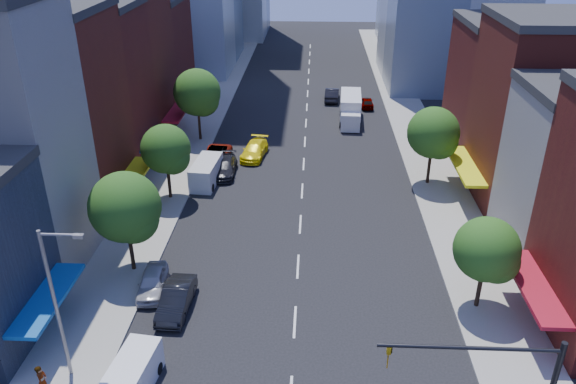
# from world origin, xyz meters

# --- Properties ---
(sidewalk_left) EXTENTS (5.00, 120.00, 0.15)m
(sidewalk_left) POSITION_xyz_m (-12.50, 40.00, 0.07)
(sidewalk_left) COLOR gray
(sidewalk_left) RESTS_ON ground
(sidewalk_right) EXTENTS (5.00, 120.00, 0.15)m
(sidewalk_right) POSITION_xyz_m (12.50, 40.00, 0.07)
(sidewalk_right) COLOR gray
(sidewalk_right) RESTS_ON ground
(bldg_left_2) EXTENTS (12.00, 9.00, 16.00)m
(bldg_left_2) POSITION_xyz_m (-21.00, 20.50, 8.00)
(bldg_left_2) COLOR maroon
(bldg_left_2) RESTS_ON ground
(bldg_left_3) EXTENTS (12.00, 8.00, 15.00)m
(bldg_left_3) POSITION_xyz_m (-21.00, 29.00, 7.50)
(bldg_left_3) COLOR #581716
(bldg_left_3) RESTS_ON ground
(bldg_left_4) EXTENTS (12.00, 9.00, 17.00)m
(bldg_left_4) POSITION_xyz_m (-21.00, 37.50, 8.50)
(bldg_left_4) COLOR maroon
(bldg_left_4) RESTS_ON ground
(bldg_left_5) EXTENTS (12.00, 10.00, 13.00)m
(bldg_left_5) POSITION_xyz_m (-21.00, 47.00, 6.50)
(bldg_left_5) COLOR #581716
(bldg_left_5) RESTS_ON ground
(bldg_right_2) EXTENTS (12.00, 10.00, 15.00)m
(bldg_right_2) POSITION_xyz_m (21.00, 24.00, 7.50)
(bldg_right_2) COLOR maroon
(bldg_right_2) RESTS_ON ground
(bldg_right_3) EXTENTS (12.00, 10.00, 13.00)m
(bldg_right_3) POSITION_xyz_m (21.00, 34.00, 6.50)
(bldg_right_3) COLOR #581716
(bldg_right_3) RESTS_ON ground
(streetlight) EXTENTS (2.25, 0.25, 9.00)m
(streetlight) POSITION_xyz_m (-11.81, 1.00, 5.28)
(streetlight) COLOR slate
(streetlight) RESTS_ON sidewalk_left
(tree_left_near) EXTENTS (4.80, 4.80, 7.30)m
(tree_left_near) POSITION_xyz_m (-11.35, 10.92, 4.87)
(tree_left_near) COLOR black
(tree_left_near) RESTS_ON sidewalk_left
(tree_left_mid) EXTENTS (4.20, 4.20, 6.65)m
(tree_left_mid) POSITION_xyz_m (-11.35, 21.92, 4.53)
(tree_left_mid) COLOR black
(tree_left_mid) RESTS_ON sidewalk_left
(tree_left_far) EXTENTS (5.00, 5.00, 7.75)m
(tree_left_far) POSITION_xyz_m (-11.35, 35.92, 5.20)
(tree_left_far) COLOR black
(tree_left_far) RESTS_ON sidewalk_left
(tree_right_near) EXTENTS (4.00, 4.00, 6.20)m
(tree_right_near) POSITION_xyz_m (11.65, 7.92, 4.19)
(tree_right_near) COLOR black
(tree_right_near) RESTS_ON sidewalk_right
(tree_right_far) EXTENTS (4.60, 4.60, 7.20)m
(tree_right_far) POSITION_xyz_m (11.65, 25.92, 4.86)
(tree_right_far) COLOR black
(tree_right_far) RESTS_ON sidewalk_right
(parked_car_front) EXTENTS (2.07, 4.39, 1.45)m
(parked_car_front) POSITION_xyz_m (-9.50, 8.69, 0.72)
(parked_car_front) COLOR #B2B1B6
(parked_car_front) RESTS_ON ground
(parked_car_second) EXTENTS (1.79, 4.82, 1.57)m
(parked_car_second) POSITION_xyz_m (-7.50, 6.86, 0.79)
(parked_car_second) COLOR black
(parked_car_second) RESTS_ON ground
(parked_car_third) EXTENTS (3.06, 5.71, 1.52)m
(parked_car_third) POSITION_xyz_m (-8.84, 29.74, 0.76)
(parked_car_third) COLOR #999999
(parked_car_third) RESTS_ON ground
(parked_car_rear) EXTENTS (2.19, 5.21, 1.50)m
(parked_car_rear) POSITION_xyz_m (-7.50, 27.23, 0.75)
(parked_car_rear) COLOR black
(parked_car_rear) RESTS_ON ground
(cargo_van_near) EXTENTS (2.37, 4.75, 1.94)m
(cargo_van_near) POSITION_xyz_m (-8.30, -0.18, 0.96)
(cargo_van_near) COLOR silver
(cargo_van_near) RESTS_ON ground
(cargo_van_far) EXTENTS (2.43, 5.21, 2.16)m
(cargo_van_far) POSITION_xyz_m (-8.89, 25.18, 1.07)
(cargo_van_far) COLOR silver
(cargo_van_far) RESTS_ON ground
(taxi) EXTENTS (2.81, 5.47, 1.52)m
(taxi) POSITION_xyz_m (-5.07, 31.58, 0.76)
(taxi) COLOR yellow
(taxi) RESTS_ON ground
(traffic_car_oncoming) EXTENTS (2.07, 5.11, 1.65)m
(traffic_car_oncoming) POSITION_xyz_m (3.26, 51.13, 0.83)
(traffic_car_oncoming) COLOR black
(traffic_car_oncoming) RESTS_ON ground
(traffic_car_far) EXTENTS (1.60, 3.89, 1.32)m
(traffic_car_far) POSITION_xyz_m (7.67, 48.35, 0.66)
(traffic_car_far) COLOR #999999
(traffic_car_far) RESTS_ON ground
(box_truck) EXTENTS (2.72, 7.93, 3.15)m
(box_truck) POSITION_xyz_m (5.25, 42.88, 1.49)
(box_truck) COLOR silver
(box_truck) RESTS_ON ground
(pedestrian_near) EXTENTS (0.55, 0.75, 1.89)m
(pedestrian_near) POSITION_xyz_m (-12.74, -0.53, 1.10)
(pedestrian_near) COLOR #999999
(pedestrian_near) RESTS_ON sidewalk_left
(pedestrian_far) EXTENTS (0.98, 1.04, 1.70)m
(pedestrian_far) POSITION_xyz_m (-13.52, 16.63, 1.00)
(pedestrian_far) COLOR #999999
(pedestrian_far) RESTS_ON sidewalk_left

